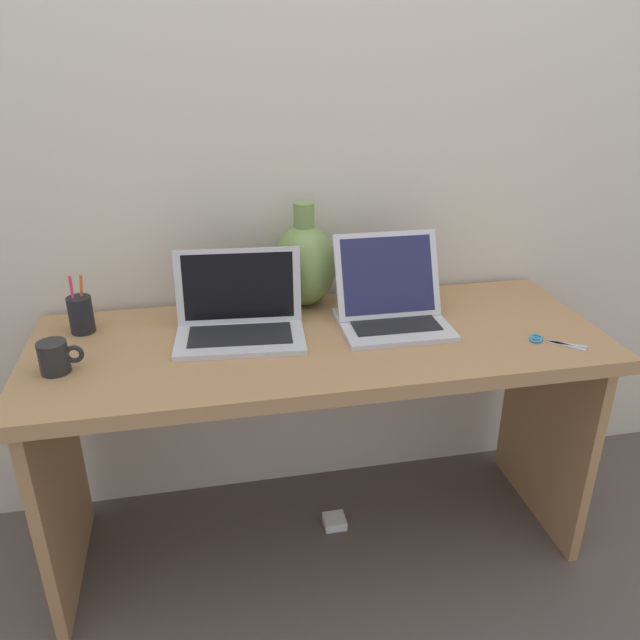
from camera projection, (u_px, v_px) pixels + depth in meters
The scene contains 10 objects.
ground_plane at pixel (320, 537), 2.00m from camera, with size 6.00×6.00×0.00m, color #564C47.
back_wall at pixel (297, 136), 1.81m from camera, with size 4.40×0.04×2.40m, color beige.
desk at pixel (320, 383), 1.77m from camera, with size 1.56×0.59×0.71m.
laptop_left at pixel (239, 313), 1.70m from camera, with size 0.36×0.25×0.22m.
laptop_right at pixel (391, 301), 1.77m from camera, with size 0.30×0.26×0.24m.
green_vase at pixel (304, 264), 1.87m from camera, with size 0.19×0.19×0.31m.
coffee_mug at pixel (55, 357), 1.51m from camera, with size 0.11×0.07×0.08m.
pen_cup at pixel (81, 314), 1.71m from camera, with size 0.07×0.07×0.17m.
scissors at pixel (547, 341), 1.68m from camera, with size 0.13×0.12×0.01m.
power_brick at pixel (335, 521), 2.05m from camera, with size 0.07×0.07×0.03m, color white.
Camera 1 is at (-0.30, -1.51, 1.46)m, focal length 35.15 mm.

